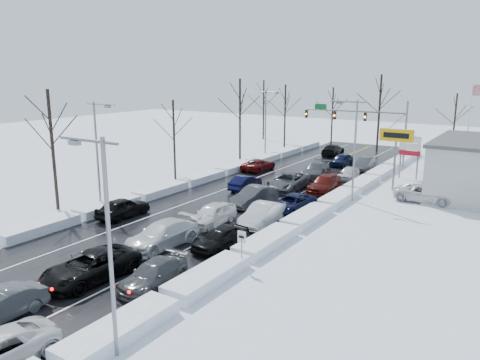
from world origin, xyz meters
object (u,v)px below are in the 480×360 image
Objects in this scene: tires_plus_sign at (396,140)px; oncoming_car_0 at (245,189)px; flagpole at (471,120)px; traffic_signal_mast at (365,120)px.

tires_plus_sign is 1.40× the size of oncoming_car_0.
tires_plus_sign reaches higher than oncoming_car_0.
flagpole is 2.34× the size of oncoming_car_0.
oncoming_car_0 is at bearing -128.05° from flagpole.
flagpole is at bearing 71.56° from tires_plus_sign.
tires_plus_sign is (7.05, -12.00, -0.49)m from traffic_signal_mast.
flagpole is (4.67, 14.01, 0.93)m from tires_plus_sign.
traffic_signal_mast is 11.90m from flagpole.
traffic_signal_mast is at bearing 120.46° from tires_plus_sign.
traffic_signal_mast is 3.10× the size of oncoming_car_0.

